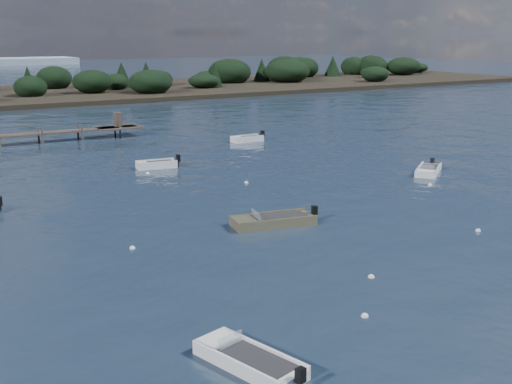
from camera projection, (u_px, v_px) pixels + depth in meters
ground at (56, 126)px, 80.70m from camera, size 400.00×400.00×0.00m
dinghy_mid_white_a at (273, 222)px, 39.08m from camera, size 5.55×2.84×1.27m
dinghy_mid_white_b at (428, 171)px, 53.52m from camera, size 4.44×3.87×1.16m
dinghy_near_olive at (249, 362)px, 22.52m from camera, size 2.61×4.68×1.12m
tender_far_grey_b at (247, 140)px, 69.11m from camera, size 3.87×1.43×1.33m
tender_far_white at (157, 166)px, 55.66m from camera, size 3.91×1.91×1.31m
buoy_a at (365, 317)px, 26.49m from camera, size 0.32×0.32×0.32m
buoy_b at (478, 231)px, 37.93m from camera, size 0.32×0.32×0.32m
buoy_c at (132, 249)px, 34.86m from camera, size 0.32×0.32×0.32m
buoy_d at (430, 185)px, 49.33m from camera, size 0.32×0.32×0.32m
buoy_e at (148, 174)px, 53.32m from camera, size 0.32×0.32×0.32m
buoy_extra_a at (371, 277)px, 30.74m from camera, size 0.32×0.32×0.32m
buoy_extra_b at (246, 183)px, 50.10m from camera, size 0.32×0.32×0.32m
far_headland at (131, 82)px, 126.00m from camera, size 190.00×40.00×5.80m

